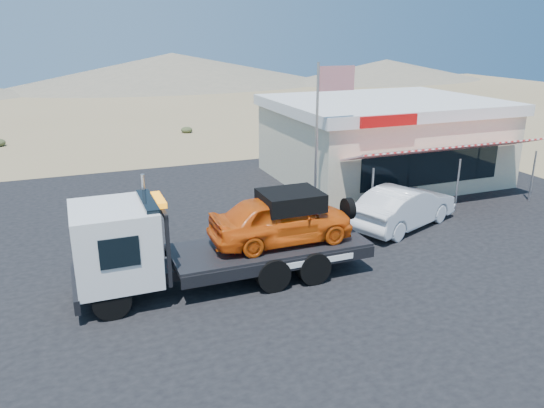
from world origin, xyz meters
The scene contains 7 objects.
ground centered at (0.00, 0.00, 0.00)m, with size 120.00×120.00×0.00m, color #8D7950.
asphalt_lot centered at (2.00, 3.00, 0.01)m, with size 32.00×24.00×0.02m, color black.
tow_truck centered at (-0.26, 0.65, 1.52)m, with size 8.44×2.50×2.82m.
white_sedan centered at (7.50, 2.61, 0.80)m, with size 1.66×4.75×1.57m, color silver.
jerky_store centered at (10.50, 8.97, 1.99)m, with size 10.40×9.97×3.90m.
flagpole centered at (4.93, 4.50, 3.76)m, with size 1.55×0.10×6.00m.
distant_hills centered at (-9.77, 55.14, 1.89)m, with size 126.00×48.00×4.20m.
Camera 1 is at (-3.99, -13.09, 7.14)m, focal length 35.00 mm.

